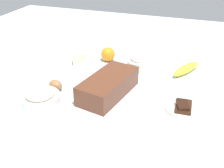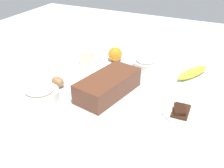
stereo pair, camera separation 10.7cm
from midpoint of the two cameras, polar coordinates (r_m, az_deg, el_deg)
The scene contains 9 objects.
ground_plane at distance 1.09m, azimuth -2.80°, elevation -2.37°, with size 2.40×2.40×0.02m, color silver.
loaf_pan at distance 1.05m, azimuth -3.67°, elevation -0.33°, with size 0.30×0.18×0.08m.
flour_bowl at distance 1.04m, azimuth -17.91°, elevation -2.85°, with size 0.14×0.14×0.07m.
sugar_bowl at distance 1.27m, azimuth 3.62°, elevation 4.67°, with size 0.13×0.13×0.07m.
banana at distance 1.27m, azimuth 13.27°, elevation 3.12°, with size 0.19×0.04×0.04m, color yellow.
orange_fruit at distance 1.35m, azimuth -3.14°, elevation 6.30°, with size 0.07×0.07×0.07m, color orange.
butter_block at distance 1.35m, azimuth -9.15°, elevation 5.71°, with size 0.09×0.06×0.06m, color #F4EDB2.
egg_near_butter at distance 1.13m, azimuth -14.62°, elevation -0.31°, with size 0.05×0.05×0.06m, color #9F6B40.
chocolate_plate at distance 1.00m, azimuth 12.01°, elevation -5.09°, with size 0.13×0.13×0.03m.
Camera 1 is at (0.88, 0.30, 0.56)m, focal length 42.87 mm.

